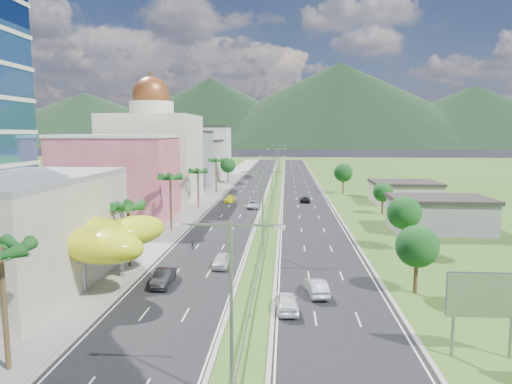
# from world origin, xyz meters

# --- Properties ---
(ground) EXTENTS (500.00, 500.00, 0.00)m
(ground) POSITION_xyz_m (0.00, 0.00, 0.00)
(ground) COLOR #2D5119
(ground) RESTS_ON ground
(road_left) EXTENTS (11.00, 260.00, 0.04)m
(road_left) POSITION_xyz_m (-7.50, 90.00, 0.02)
(road_left) COLOR black
(road_left) RESTS_ON ground
(road_right) EXTENTS (11.00, 260.00, 0.04)m
(road_right) POSITION_xyz_m (7.50, 90.00, 0.02)
(road_right) COLOR black
(road_right) RESTS_ON ground
(sidewalk_left) EXTENTS (7.00, 260.00, 0.12)m
(sidewalk_left) POSITION_xyz_m (-17.00, 90.00, 0.06)
(sidewalk_left) COLOR gray
(sidewalk_left) RESTS_ON ground
(median_guardrail) EXTENTS (0.10, 216.06, 0.76)m
(median_guardrail) POSITION_xyz_m (0.00, 71.99, 0.62)
(median_guardrail) COLOR gray
(median_guardrail) RESTS_ON ground
(streetlight_median_a) EXTENTS (6.04, 0.25, 11.00)m
(streetlight_median_a) POSITION_xyz_m (0.00, -25.00, 6.75)
(streetlight_median_a) COLOR gray
(streetlight_median_a) RESTS_ON ground
(streetlight_median_b) EXTENTS (6.04, 0.25, 11.00)m
(streetlight_median_b) POSITION_xyz_m (0.00, 10.00, 6.75)
(streetlight_median_b) COLOR gray
(streetlight_median_b) RESTS_ON ground
(streetlight_median_c) EXTENTS (6.04, 0.25, 11.00)m
(streetlight_median_c) POSITION_xyz_m (0.00, 50.00, 6.75)
(streetlight_median_c) COLOR gray
(streetlight_median_c) RESTS_ON ground
(streetlight_median_d) EXTENTS (6.04, 0.25, 11.00)m
(streetlight_median_d) POSITION_xyz_m (0.00, 95.00, 6.75)
(streetlight_median_d) COLOR gray
(streetlight_median_d) RESTS_ON ground
(streetlight_median_e) EXTENTS (6.04, 0.25, 11.00)m
(streetlight_median_e) POSITION_xyz_m (0.00, 140.00, 6.75)
(streetlight_median_e) COLOR gray
(streetlight_median_e) RESTS_ON ground
(lime_canopy) EXTENTS (18.00, 15.00, 7.40)m
(lime_canopy) POSITION_xyz_m (-20.00, -4.00, 4.99)
(lime_canopy) COLOR #CDDB15
(lime_canopy) RESTS_ON ground
(pink_shophouse) EXTENTS (20.00, 15.00, 15.00)m
(pink_shophouse) POSITION_xyz_m (-28.00, 32.00, 7.50)
(pink_shophouse) COLOR #BB4C5C
(pink_shophouse) RESTS_ON ground
(domed_building) EXTENTS (20.00, 20.00, 28.70)m
(domed_building) POSITION_xyz_m (-28.00, 55.00, 11.35)
(domed_building) COLOR beige
(domed_building) RESTS_ON ground
(midrise_grey) EXTENTS (16.00, 15.00, 16.00)m
(midrise_grey) POSITION_xyz_m (-27.00, 80.00, 8.00)
(midrise_grey) COLOR gray
(midrise_grey) RESTS_ON ground
(midrise_beige) EXTENTS (16.00, 15.00, 13.00)m
(midrise_beige) POSITION_xyz_m (-27.00, 102.00, 6.50)
(midrise_beige) COLOR #9D9482
(midrise_beige) RESTS_ON ground
(midrise_white) EXTENTS (16.00, 15.00, 18.00)m
(midrise_white) POSITION_xyz_m (-27.00, 125.00, 9.00)
(midrise_white) COLOR silver
(midrise_white) RESTS_ON ground
(billboard) EXTENTS (5.20, 0.35, 6.20)m
(billboard) POSITION_xyz_m (17.00, -18.00, 4.42)
(billboard) COLOR gray
(billboard) RESTS_ON ground
(shed_near) EXTENTS (15.00, 10.00, 5.00)m
(shed_near) POSITION_xyz_m (28.00, 25.00, 2.50)
(shed_near) COLOR gray
(shed_near) RESTS_ON ground
(shed_far) EXTENTS (14.00, 12.00, 4.40)m
(shed_far) POSITION_xyz_m (30.00, 55.00, 2.20)
(shed_far) COLOR #9D9482
(shed_far) RESTS_ON ground
(palm_tree_a) EXTENTS (3.60, 3.60, 9.10)m
(palm_tree_a) POSITION_xyz_m (-15.50, -22.00, 8.02)
(palm_tree_a) COLOR #47301C
(palm_tree_a) RESTS_ON ground
(palm_tree_b) EXTENTS (3.60, 3.60, 8.10)m
(palm_tree_b) POSITION_xyz_m (-15.50, 2.00, 7.06)
(palm_tree_b) COLOR #47301C
(palm_tree_b) RESTS_ON ground
(palm_tree_c) EXTENTS (3.60, 3.60, 9.60)m
(palm_tree_c) POSITION_xyz_m (-15.50, 22.00, 8.50)
(palm_tree_c) COLOR #47301C
(palm_tree_c) RESTS_ON ground
(palm_tree_d) EXTENTS (3.60, 3.60, 8.60)m
(palm_tree_d) POSITION_xyz_m (-15.50, 45.00, 7.54)
(palm_tree_d) COLOR #47301C
(palm_tree_d) RESTS_ON ground
(palm_tree_e) EXTENTS (3.60, 3.60, 9.40)m
(palm_tree_e) POSITION_xyz_m (-15.50, 70.00, 8.31)
(palm_tree_e) COLOR #47301C
(palm_tree_e) RESTS_ON ground
(leafy_tree_lfar) EXTENTS (4.90, 4.90, 8.05)m
(leafy_tree_lfar) POSITION_xyz_m (-15.50, 95.00, 5.58)
(leafy_tree_lfar) COLOR #47301C
(leafy_tree_lfar) RESTS_ON ground
(leafy_tree_ra) EXTENTS (4.20, 4.20, 6.90)m
(leafy_tree_ra) POSITION_xyz_m (16.00, -5.00, 4.78)
(leafy_tree_ra) COLOR #47301C
(leafy_tree_ra) RESTS_ON ground
(leafy_tree_rb) EXTENTS (4.55, 4.55, 7.47)m
(leafy_tree_rb) POSITION_xyz_m (19.00, 12.00, 5.18)
(leafy_tree_rb) COLOR #47301C
(leafy_tree_rb) RESTS_ON ground
(leafy_tree_rc) EXTENTS (3.85, 3.85, 6.33)m
(leafy_tree_rc) POSITION_xyz_m (22.00, 40.00, 4.37)
(leafy_tree_rc) COLOR #47301C
(leafy_tree_rc) RESTS_ON ground
(leafy_tree_rd) EXTENTS (4.90, 4.90, 8.05)m
(leafy_tree_rd) POSITION_xyz_m (18.00, 70.00, 5.58)
(leafy_tree_rd) COLOR #47301C
(leafy_tree_rd) RESTS_ON ground
(mountain_ridge) EXTENTS (860.00, 140.00, 90.00)m
(mountain_ridge) POSITION_xyz_m (60.00, 450.00, 0.00)
(mountain_ridge) COLOR black
(mountain_ridge) RESTS_ON ground
(car_white_near_left) EXTENTS (2.00, 4.61, 1.55)m
(car_white_near_left) POSITION_xyz_m (-4.53, 2.63, 0.81)
(car_white_near_left) COLOR silver
(car_white_near_left) RESTS_ON road_left
(car_dark_left) EXTENTS (1.85, 5.05, 1.65)m
(car_dark_left) POSITION_xyz_m (-9.68, -4.38, 0.87)
(car_dark_left) COLOR black
(car_dark_left) RESTS_ON road_left
(car_silver_mid_left) EXTENTS (2.74, 5.63, 1.54)m
(car_silver_mid_left) POSITION_xyz_m (-3.83, 45.41, 0.81)
(car_silver_mid_left) COLOR #B8BCC1
(car_silver_mid_left) RESTS_ON road_left
(car_yellow_far_left) EXTENTS (2.35, 5.10, 1.44)m
(car_yellow_far_left) POSITION_xyz_m (-9.83, 53.31, 0.76)
(car_yellow_far_left) COLOR yellow
(car_yellow_far_left) RESTS_ON road_left
(car_white_near_right) EXTENTS (2.40, 5.03, 1.66)m
(car_white_near_right) POSITION_xyz_m (3.20, -10.42, 0.87)
(car_white_near_right) COLOR white
(car_white_near_right) RESTS_ON road_right
(car_silver_right) EXTENTS (2.44, 5.07, 1.60)m
(car_silver_right) POSITION_xyz_m (6.10, -6.18, 0.84)
(car_silver_right) COLOR #A6A9AE
(car_silver_right) RESTS_ON road_right
(car_dark_far_right) EXTENTS (2.20, 4.71, 1.30)m
(car_dark_far_right) POSITION_xyz_m (7.40, 54.45, 0.69)
(car_dark_far_right) COLOR black
(car_dark_far_right) RESTS_ON road_right
(motorcycle) EXTENTS (0.97, 2.20, 1.36)m
(motorcycle) POSITION_xyz_m (-9.76, 11.20, 0.72)
(motorcycle) COLOR black
(motorcycle) RESTS_ON road_left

